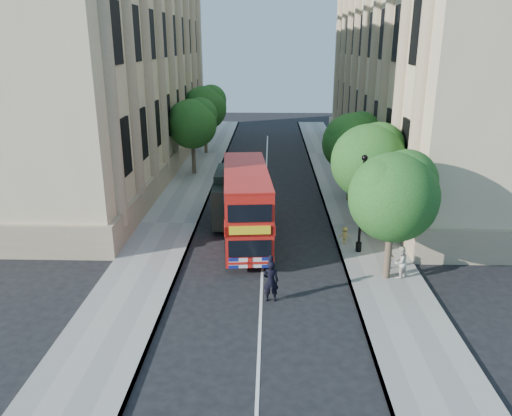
# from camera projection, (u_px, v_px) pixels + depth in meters

# --- Properties ---
(ground) EXTENTS (120.00, 120.00, 0.00)m
(ground) POSITION_uv_depth(u_px,v_px,m) (261.00, 310.00, 20.63)
(ground) COLOR black
(ground) RESTS_ON ground
(pavement_right) EXTENTS (3.50, 80.00, 0.12)m
(pavement_right) POSITION_uv_depth(u_px,v_px,m) (360.00, 226.00, 29.93)
(pavement_right) COLOR gray
(pavement_right) RESTS_ON ground
(pavement_left) EXTENTS (3.50, 80.00, 0.12)m
(pavement_left) POSITION_uv_depth(u_px,v_px,m) (169.00, 224.00, 30.25)
(pavement_left) COLOR gray
(pavement_left) RESTS_ON ground
(building_right) EXTENTS (12.00, 38.00, 18.00)m
(building_right) POSITION_uv_depth(u_px,v_px,m) (438.00, 62.00, 40.13)
(building_right) COLOR tan
(building_right) RESTS_ON ground
(building_left) EXTENTS (12.00, 38.00, 18.00)m
(building_left) POSITION_uv_depth(u_px,v_px,m) (99.00, 61.00, 40.89)
(building_left) COLOR tan
(building_left) RESTS_ON ground
(tree_right_near) EXTENTS (4.00, 4.00, 6.08)m
(tree_right_near) POSITION_uv_depth(u_px,v_px,m) (395.00, 192.00, 21.99)
(tree_right_near) COLOR #473828
(tree_right_near) RESTS_ON ground
(tree_right_mid) EXTENTS (4.20, 4.20, 6.37)m
(tree_right_mid) POSITION_uv_depth(u_px,v_px,m) (370.00, 158.00, 27.61)
(tree_right_mid) COLOR #473828
(tree_right_mid) RESTS_ON ground
(tree_right_far) EXTENTS (4.00, 4.00, 6.15)m
(tree_right_far) POSITION_uv_depth(u_px,v_px,m) (353.00, 140.00, 33.34)
(tree_right_far) COLOR #473828
(tree_right_far) RESTS_ON ground
(tree_left_far) EXTENTS (4.00, 4.00, 6.30)m
(tree_left_far) POSITION_uv_depth(u_px,v_px,m) (193.00, 121.00, 40.26)
(tree_left_far) COLOR #473828
(tree_left_far) RESTS_ON ground
(tree_left_back) EXTENTS (4.20, 4.20, 6.65)m
(tree_left_back) POSITION_uv_depth(u_px,v_px,m) (205.00, 106.00, 47.76)
(tree_left_back) COLOR #473828
(tree_left_back) RESTS_ON ground
(lamp_post) EXTENTS (0.32, 0.32, 5.16)m
(lamp_post) POSITION_uv_depth(u_px,v_px,m) (361.00, 208.00, 25.38)
(lamp_post) COLOR black
(lamp_post) RESTS_ON pavement_right
(double_decker_bus) EXTENTS (3.06, 8.88, 4.03)m
(double_decker_bus) POSITION_uv_depth(u_px,v_px,m) (246.00, 203.00, 27.05)
(double_decker_bus) COLOR #B1120C
(double_decker_bus) RESTS_ON ground
(box_van) EXTENTS (2.28, 5.43, 3.09)m
(box_van) POSITION_uv_depth(u_px,v_px,m) (234.00, 198.00, 30.31)
(box_van) COLOR black
(box_van) RESTS_ON ground
(police_constable) EXTENTS (0.70, 0.49, 1.85)m
(police_constable) POSITION_uv_depth(u_px,v_px,m) (271.00, 281.00, 21.12)
(police_constable) COLOR black
(police_constable) RESTS_ON ground
(woman_pedestrian) EXTENTS (0.95, 0.92, 1.54)m
(woman_pedestrian) POSITION_uv_depth(u_px,v_px,m) (400.00, 262.00, 23.01)
(woman_pedestrian) COLOR beige
(woman_pedestrian) RESTS_ON pavement_right
(child_a) EXTENTS (0.61, 0.48, 0.97)m
(child_a) POSITION_uv_depth(u_px,v_px,m) (389.00, 259.00, 24.00)
(child_a) COLOR orange
(child_a) RESTS_ON pavement_right
(child_b) EXTENTS (0.65, 0.40, 0.97)m
(child_b) POSITION_uv_depth(u_px,v_px,m) (345.00, 236.00, 26.93)
(child_b) COLOR gold
(child_b) RESTS_ON pavement_right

